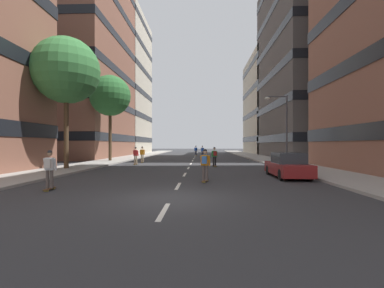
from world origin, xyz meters
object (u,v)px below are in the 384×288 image
skater_5 (202,150)px  parked_car_near (288,166)px  street_tree_near (110,96)px  skater_0 (215,155)px  skater_2 (196,150)px  skater_3 (49,167)px  streetlamp_right (283,122)px  skater_1 (136,155)px  street_tree_mid (66,71)px  skater_6 (205,163)px  skater_4 (142,154)px

skater_5 → parked_car_near: bearing=-79.8°
street_tree_near → skater_0: street_tree_near is taller
street_tree_near → skater_2: (9.62, 16.37, -6.68)m
skater_2 → skater_3: bearing=-98.9°
streetlamp_right → skater_2: (-8.72, 21.66, -3.15)m
skater_0 → skater_3: bearing=-121.1°
street_tree_near → skater_5: (10.77, 14.26, -6.68)m
skater_5 → skater_1: bearing=-109.6°
parked_car_near → street_tree_mid: bearing=165.2°
street_tree_mid → skater_6: size_ratio=5.80×
street_tree_mid → skater_2: size_ratio=5.80×
skater_0 → skater_2: size_ratio=1.00×
street_tree_near → skater_3: 21.04m
street_tree_mid → skater_4: (4.15, 8.58, -6.85)m
skater_2 → skater_4: 18.82m
skater_2 → skater_5: size_ratio=1.00×
skater_0 → skater_1: same height
skater_1 → skater_6: bearing=-60.9°
skater_0 → skater_1: 8.01m
street_tree_mid → parked_car_near: bearing=-14.8°
skater_2 → skater_6: size_ratio=1.00×
parked_car_near → skater_6: (-5.08, -2.19, 0.32)m
street_tree_mid → skater_4: street_tree_mid is taller
parked_car_near → streetlamp_right: streetlamp_right is taller
skater_0 → street_tree_near: bearing=151.1°
street_tree_mid → skater_2: bearing=70.1°
streetlamp_right → skater_4: streetlamp_right is taller
parked_car_near → skater_5: 29.18m
streetlamp_right → skater_1: bearing=176.7°
skater_0 → streetlamp_right: bearing=10.8°
skater_5 → skater_2: bearing=118.7°
parked_car_near → skater_0: bearing=117.4°
streetlamp_right → skater_6: size_ratio=3.65×
skater_5 → skater_6: size_ratio=1.00×
skater_2 → skater_4: (-5.47, -18.01, 0.00)m
skater_2 → skater_5: bearing=-61.3°
street_tree_mid → skater_6: (10.88, -6.41, -6.82)m
parked_car_near → skater_5: size_ratio=2.47×
street_tree_near → skater_5: bearing=52.9°
street_tree_near → skater_2: size_ratio=5.57×
streetlamp_right → street_tree_mid: bearing=-164.9°
skater_4 → skater_0: bearing=-32.4°
skater_2 → skater_4: size_ratio=1.00×
street_tree_near → skater_3: size_ratio=5.57×
skater_2 → skater_5: 2.40m
street_tree_mid → skater_6: street_tree_mid is taller
streetlamp_right → parked_car_near: bearing=-104.6°
skater_3 → skater_1: bearing=89.6°
streetlamp_right → skater_6: streetlamp_right is taller
street_tree_mid → skater_3: 12.23m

